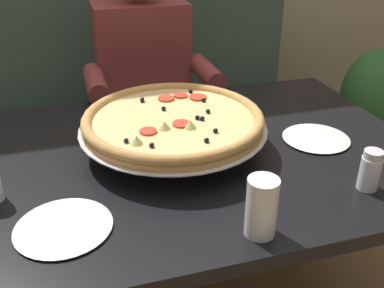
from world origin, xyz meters
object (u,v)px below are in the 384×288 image
object	(u,v)px
shaker_parmesan	(370,173)
plate_near_left	(63,225)
potted_plant	(371,104)
dining_table	(190,173)
diner_main	(148,81)
pizza	(173,121)
drinking_glass	(261,211)
plate_near_right	(316,137)
booth_bench	(139,121)

from	to	relation	value
shaker_parmesan	plate_near_left	distance (m)	0.77
potted_plant	dining_table	bearing A→B (deg)	-147.95
diner_main	pizza	distance (m)	0.65
pizza	drinking_glass	xyz separation A→B (m)	(0.08, -0.45, -0.03)
plate_near_right	dining_table	bearing A→B (deg)	174.88
pizza	potted_plant	distance (m)	1.62
diner_main	drinking_glass	xyz separation A→B (m)	(0.03, -1.09, 0.07)
diner_main	shaker_parmesan	bearing A→B (deg)	-69.36
booth_bench	diner_main	world-z (taller)	diner_main
diner_main	plate_near_right	world-z (taller)	diner_main
booth_bench	shaker_parmesan	bearing A→B (deg)	-73.01
shaker_parmesan	booth_bench	bearing A→B (deg)	106.99
dining_table	plate_near_left	bearing A→B (deg)	-144.95
dining_table	pizza	xyz separation A→B (m)	(-0.04, 0.04, 0.17)
drinking_glass	plate_near_left	bearing A→B (deg)	161.57
pizza	plate_near_right	xyz separation A→B (m)	(0.44, -0.08, -0.08)
plate_near_left	pizza	bearing A→B (deg)	42.16
booth_bench	drinking_glass	bearing A→B (deg)	-88.11
plate_near_right	booth_bench	bearing A→B (deg)	112.27
pizza	plate_near_left	distance (m)	0.46
plate_near_right	shaker_parmesan	bearing A→B (deg)	-93.39
dining_table	shaker_parmesan	bearing A→B (deg)	-39.34
shaker_parmesan	plate_near_right	bearing A→B (deg)	86.61
booth_bench	pizza	distance (m)	1.00
shaker_parmesan	drinking_glass	xyz separation A→B (m)	(-0.34, -0.09, 0.01)
plate_near_right	potted_plant	xyz separation A→B (m)	(0.91, 0.86, -0.35)
dining_table	diner_main	xyz separation A→B (m)	(0.01, 0.69, 0.06)
plate_near_right	drinking_glass	world-z (taller)	drinking_glass
dining_table	shaker_parmesan	size ratio (longest dim) A/B	12.68
booth_bench	plate_near_right	size ratio (longest dim) A/B	8.22
booth_bench	diner_main	xyz separation A→B (m)	(0.01, -0.27, 0.31)
dining_table	pizza	size ratio (longest dim) A/B	2.50
dining_table	booth_bench	bearing A→B (deg)	90.00
dining_table	drinking_glass	world-z (taller)	drinking_glass
pizza	plate_near_right	world-z (taller)	pizza
booth_bench	drinking_glass	world-z (taller)	booth_bench
dining_table	plate_near_left	xyz separation A→B (m)	(-0.38, -0.26, 0.09)
booth_bench	plate_near_left	world-z (taller)	booth_bench
plate_near_right	diner_main	bearing A→B (deg)	118.67
pizza	diner_main	bearing A→B (deg)	85.64
drinking_glass	potted_plant	size ratio (longest dim) A/B	0.20
diner_main	shaker_parmesan	distance (m)	1.07
plate_near_right	potted_plant	world-z (taller)	plate_near_right
plate_near_right	potted_plant	bearing A→B (deg)	43.32
diner_main	booth_bench	bearing A→B (deg)	92.12
booth_bench	potted_plant	size ratio (longest dim) A/B	2.47
booth_bench	plate_near_left	bearing A→B (deg)	-107.21
booth_bench	diner_main	distance (m)	0.41
booth_bench	dining_table	bearing A→B (deg)	-90.00
shaker_parmesan	potted_plant	bearing A→B (deg)	50.86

